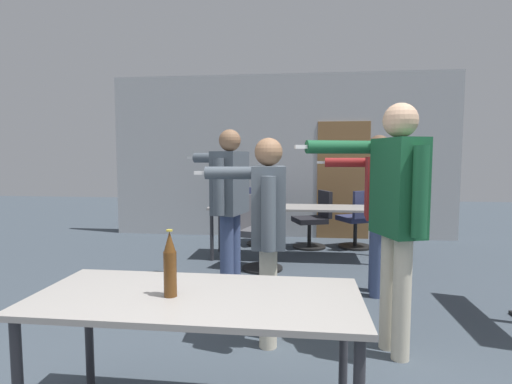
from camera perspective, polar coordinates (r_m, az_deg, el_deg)
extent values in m
cube|color=#B2B5B7|center=(7.17, 3.53, 5.08)|extent=(6.12, 0.10, 2.89)
cube|color=olive|center=(7.15, 12.33, 1.62)|extent=(0.90, 0.02, 2.05)
cube|color=gray|center=(2.11, -8.44, -14.68)|extent=(1.65, 0.73, 0.03)
cylinder|color=#2D2D33|center=(2.79, -22.75, -18.14)|extent=(0.05, 0.05, 0.71)
cylinder|color=#2D2D33|center=(2.48, 12.39, -20.86)|extent=(0.05, 0.05, 0.71)
cube|color=gray|center=(5.65, 5.55, -2.23)|extent=(2.39, 0.66, 0.03)
cylinder|color=#2D2D33|center=(5.58, -6.34, -6.17)|extent=(0.05, 0.05, 0.71)
cylinder|color=#2D2D33|center=(5.54, 17.36, -6.46)|extent=(0.05, 0.05, 0.71)
cylinder|color=#2D2D33|center=(6.10, -5.19, -5.20)|extent=(0.05, 0.05, 0.71)
cylinder|color=#2D2D33|center=(6.06, 16.41, -5.45)|extent=(0.05, 0.05, 0.71)
cylinder|color=beige|center=(3.09, 1.75, -14.85)|extent=(0.13, 0.13, 0.76)
cylinder|color=beige|center=(3.27, 1.74, -13.76)|extent=(0.13, 0.13, 0.76)
cube|color=#4C5660|center=(3.02, 1.78, -1.98)|extent=(0.28, 0.46, 0.60)
sphere|color=#936B4C|center=(3.00, 1.80, 5.74)|extent=(0.21, 0.21, 0.21)
cylinder|color=#4C5660|center=(2.76, 1.79, -3.12)|extent=(0.10, 0.10, 0.52)
cylinder|color=#4C5660|center=(3.28, -2.78, 2.74)|extent=(0.53, 0.15, 0.10)
cube|color=white|center=(3.32, -7.79, 2.72)|extent=(0.12, 0.05, 0.03)
cylinder|color=#3D4C75|center=(4.30, 16.88, -9.09)|extent=(0.13, 0.13, 0.80)
cylinder|color=#3D4C75|center=(4.47, 16.67, -8.54)|extent=(0.13, 0.13, 0.80)
cube|color=maroon|center=(4.28, 17.02, 0.58)|extent=(0.27, 0.44, 0.63)
sphere|color=brown|center=(4.27, 17.16, 6.30)|extent=(0.22, 0.22, 0.22)
cylinder|color=maroon|center=(4.02, 17.36, 0.03)|extent=(0.10, 0.10, 0.55)
cylinder|color=maroon|center=(4.51, 13.32, 4.12)|extent=(0.55, 0.15, 0.10)
cube|color=white|center=(4.51, 9.46, 4.19)|extent=(0.12, 0.05, 0.03)
cylinder|color=beige|center=(3.08, 20.10, -14.17)|extent=(0.13, 0.13, 0.88)
cylinder|color=beige|center=(3.22, 18.44, -13.28)|extent=(0.13, 0.13, 0.88)
cube|color=#195633|center=(2.99, 19.68, 0.66)|extent=(0.35, 0.46, 0.69)
sphere|color=#DBAD89|center=(3.00, 19.95, 9.60)|extent=(0.24, 0.24, 0.24)
cylinder|color=#195633|center=(2.78, 22.40, 0.01)|extent=(0.10, 0.10, 0.60)
cylinder|color=#195633|center=(3.07, 12.56, 6.28)|extent=(0.60, 0.28, 0.10)
cube|color=white|center=(2.95, 6.69, 6.42)|extent=(0.13, 0.07, 0.03)
cylinder|color=#3D4C75|center=(4.25, -4.19, -8.83)|extent=(0.14, 0.14, 0.84)
cylinder|color=#3D4C75|center=(4.43, -3.17, -8.27)|extent=(0.14, 0.14, 0.84)
cube|color=#4C5660|center=(4.23, -3.73, 1.34)|extent=(0.36, 0.51, 0.66)
sphere|color=#936B4C|center=(4.22, -3.76, 7.37)|extent=(0.23, 0.23, 0.23)
cylinder|color=#4C5660|center=(3.96, -5.37, 0.75)|extent=(0.11, 0.11, 0.57)
cylinder|color=#4C5660|center=(4.60, -5.60, 4.88)|extent=(0.58, 0.23, 0.11)
cube|color=white|center=(4.74, -9.07, 4.85)|extent=(0.12, 0.06, 0.03)
cylinder|color=black|center=(6.45, 7.60, -7.73)|extent=(0.52, 0.52, 0.03)
cylinder|color=black|center=(6.41, 7.62, -5.98)|extent=(0.06, 0.06, 0.37)
cube|color=black|center=(6.37, 7.64, -3.99)|extent=(0.59, 0.59, 0.08)
cube|color=black|center=(6.44, 9.82, -1.69)|extent=(0.21, 0.43, 0.42)
cylinder|color=black|center=(6.61, 0.94, -7.38)|extent=(0.52, 0.52, 0.03)
cylinder|color=black|center=(6.57, 0.95, -5.55)|extent=(0.06, 0.06, 0.40)
cube|color=navy|center=(6.53, 0.95, -3.47)|extent=(0.63, 0.63, 0.08)
cube|color=navy|center=(6.73, 0.01, -1.07)|extent=(0.41, 0.28, 0.42)
cylinder|color=black|center=(5.20, 0.91, -10.81)|extent=(0.52, 0.52, 0.03)
cylinder|color=black|center=(5.15, 0.92, -8.45)|extent=(0.06, 0.06, 0.41)
cube|color=#4C4C51|center=(5.10, 0.92, -5.76)|extent=(0.57, 0.57, 0.08)
cube|color=#4C4C51|center=(5.16, -1.76, -2.82)|extent=(0.18, 0.44, 0.42)
cylinder|color=black|center=(6.59, 13.95, -7.57)|extent=(0.52, 0.52, 0.03)
cylinder|color=black|center=(6.55, 13.98, -5.75)|extent=(0.06, 0.06, 0.40)
cube|color=navy|center=(6.51, 14.03, -3.69)|extent=(0.62, 0.62, 0.08)
cube|color=navy|center=(6.27, 15.44, -1.75)|extent=(0.41, 0.26, 0.42)
cylinder|color=#563314|center=(2.07, -12.16, -11.38)|extent=(0.07, 0.07, 0.23)
cone|color=#563314|center=(2.03, -12.25, -6.92)|extent=(0.06, 0.06, 0.10)
cylinder|color=gold|center=(2.02, -12.28, -5.39)|extent=(0.03, 0.03, 0.01)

